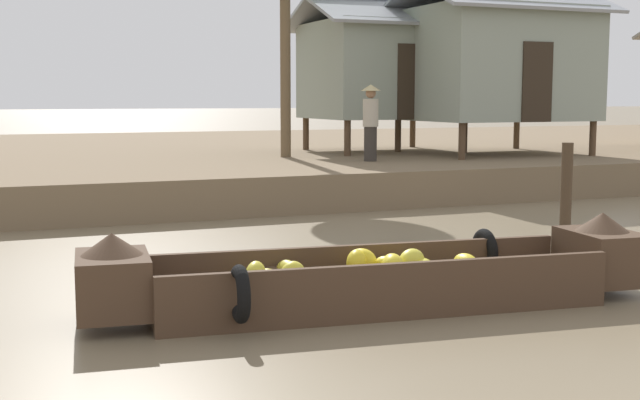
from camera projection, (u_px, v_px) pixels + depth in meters
name	position (u px, v px, depth m)	size (l,w,h in m)	color
ground_plane	(170.00, 246.00, 11.91)	(300.00, 300.00, 0.00)	#7A6B51
riverbank_strip	(73.00, 161.00, 23.04)	(160.00, 20.00, 0.71)	#756047
banana_boat	(377.00, 277.00, 8.38)	(5.82, 1.63, 0.86)	#473323
stilt_house_mid_left	(383.00, 68.00, 21.54)	(4.31, 3.58, 3.94)	#4C3826
stilt_house_mid_right	(494.00, 62.00, 20.56)	(4.72, 3.94, 4.26)	#4C3826
vendor_person	(371.00, 119.00, 18.27)	(0.44, 0.44, 1.66)	#332D28
mooring_post	(566.00, 205.00, 10.41)	(0.14, 0.14, 1.53)	#423323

